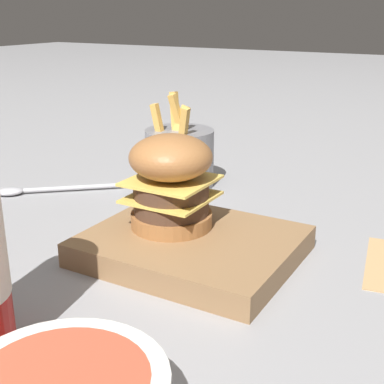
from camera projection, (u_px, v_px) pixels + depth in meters
The scene contains 5 objects.
ground_plane at pixel (207, 300), 0.51m from camera, with size 6.00×6.00×0.00m, color gray.
serving_board at pixel (192, 246), 0.59m from camera, with size 0.22×0.19×0.03m.
burger at pixel (171, 181), 0.60m from camera, with size 0.09×0.09×0.11m.
fries_basket at pixel (180, 156), 0.83m from camera, with size 0.11×0.11×0.15m.
spoon at pixel (34, 190), 0.80m from camera, with size 0.16×0.14×0.01m.
Camera 1 is at (0.21, -0.40, 0.26)m, focal length 50.00 mm.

